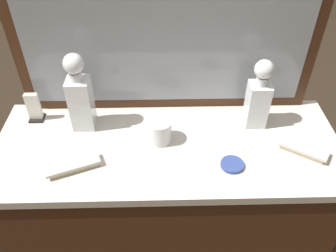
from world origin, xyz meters
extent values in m
cube|color=#472816|center=(0.00, 0.00, 0.43)|extent=(1.14, 0.45, 0.86)
cube|color=silver|center=(0.00, 0.00, 0.87)|extent=(1.17, 0.47, 0.03)
cube|color=#472816|center=(0.00, 0.22, 1.16)|extent=(1.04, 0.03, 0.55)
cube|color=gray|center=(0.00, 0.20, 1.16)|extent=(0.96, 0.01, 0.47)
cube|color=white|center=(-0.29, 0.11, 0.98)|extent=(0.07, 0.07, 0.19)
cube|color=#8C4C14|center=(-0.29, 0.11, 0.95)|extent=(0.06, 0.06, 0.12)
cylinder|color=white|center=(-0.29, 0.11, 1.09)|extent=(0.04, 0.04, 0.03)
sphere|color=white|center=(-0.29, 0.11, 1.14)|extent=(0.07, 0.07, 0.07)
cube|color=white|center=(0.31, 0.10, 0.97)|extent=(0.07, 0.07, 0.17)
cube|color=#8C4C14|center=(0.31, 0.10, 0.93)|extent=(0.06, 0.06, 0.09)
cylinder|color=white|center=(0.31, 0.10, 1.07)|extent=(0.04, 0.04, 0.03)
sphere|color=white|center=(0.31, 0.10, 1.11)|extent=(0.06, 0.06, 0.06)
cylinder|color=white|center=(-0.03, 0.02, 0.93)|extent=(0.08, 0.08, 0.08)
cylinder|color=silver|center=(-0.03, 0.02, 0.89)|extent=(0.07, 0.07, 0.01)
cube|color=#B7A88C|center=(-0.30, -0.10, 0.89)|extent=(0.16, 0.10, 0.01)
cube|color=beige|center=(-0.30, -0.10, 0.91)|extent=(0.18, 0.11, 0.01)
cube|color=#B7A88C|center=(0.44, -0.05, 0.89)|extent=(0.14, 0.12, 0.01)
cube|color=beige|center=(0.44, -0.05, 0.91)|extent=(0.16, 0.13, 0.01)
cylinder|color=#33478C|center=(0.20, -0.11, 0.89)|extent=(0.07, 0.07, 0.01)
cube|color=black|center=(-0.47, 0.14, 0.89)|extent=(0.05, 0.05, 0.01)
cube|color=white|center=(-0.47, 0.14, 0.94)|extent=(0.05, 0.02, 0.11)
camera|label=1|loc=(-0.02, -0.85, 1.70)|focal=37.42mm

